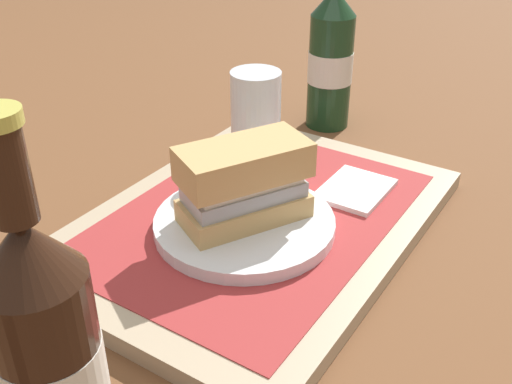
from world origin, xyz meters
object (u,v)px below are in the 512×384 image
beer_bottle (331,58)px  sandwich (247,181)px  plate (245,224)px  second_bottle (50,355)px  beer_glass (256,118)px

beer_bottle → sandwich: bearing=-167.3°
plate → second_bottle: bearing=-170.6°
plate → beer_glass: size_ratio=1.52×
sandwich → beer_bottle: bearing=41.0°
sandwich → beer_glass: (0.12, 0.07, 0.01)m
beer_glass → plate: bearing=-152.0°
sandwich → plate: bearing=-180.0°
plate → second_bottle: second_bottle is taller
beer_bottle → plate: bearing=-167.7°
sandwich → second_bottle: second_bottle is taller
second_bottle → plate: bearing=9.4°
sandwich → second_bottle: size_ratio=0.54×
plate → beer_glass: 0.15m
plate → beer_bottle: beer_bottle is taller
plate → beer_glass: beer_glass is taller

